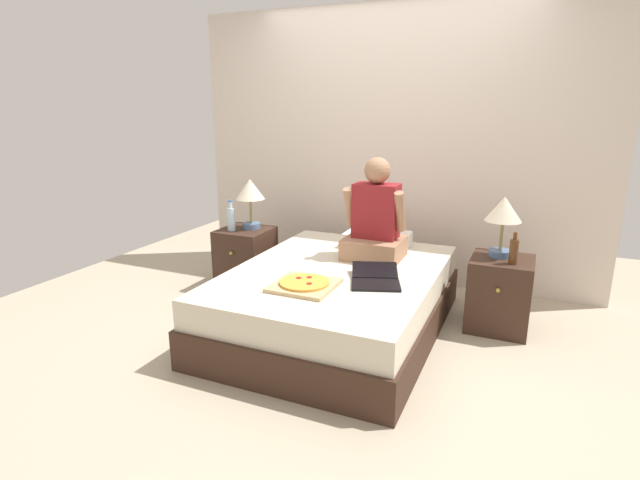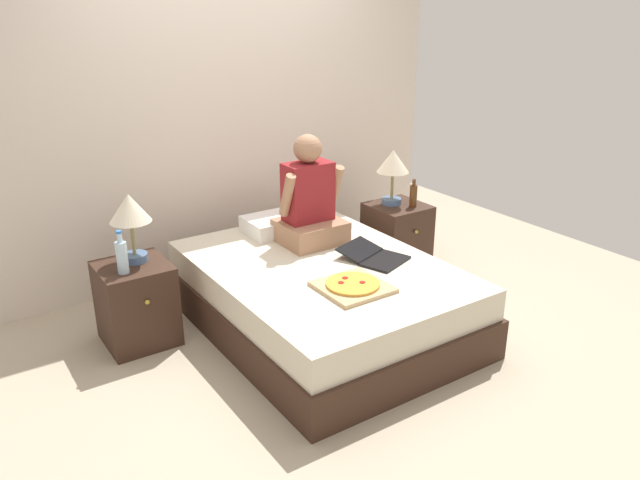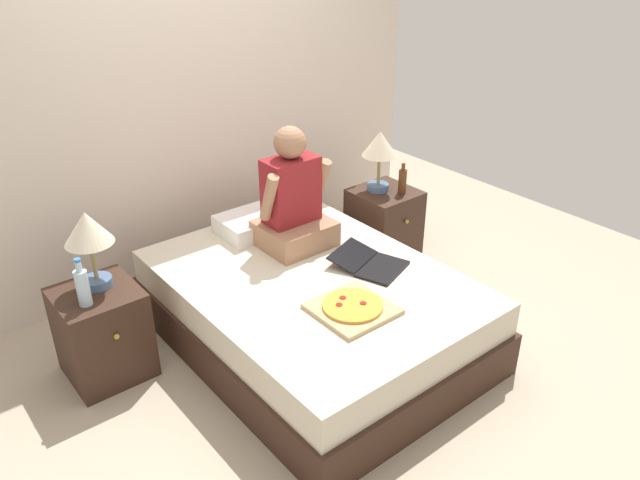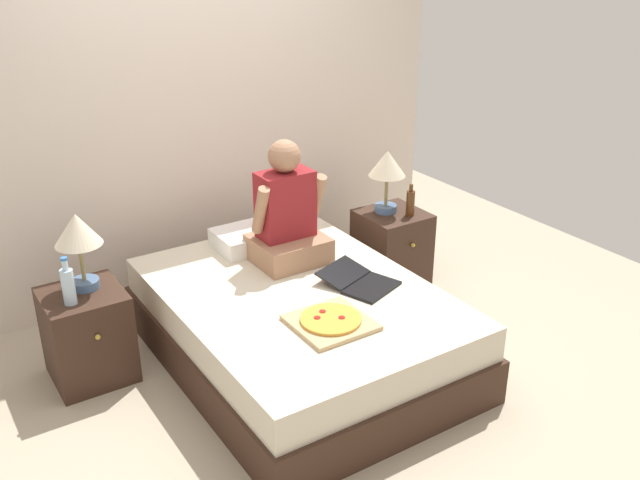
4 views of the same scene
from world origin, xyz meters
name	(u,v)px [view 3 (image 3 of 4)]	position (x,y,z in m)	size (l,w,h in m)	color
ground_plane	(313,341)	(0.00, 0.00, 0.00)	(5.85, 5.85, 0.00)	tan
wall_back	(190,99)	(0.00, 1.35, 1.25)	(3.85, 0.12, 2.50)	beige
bed	(313,310)	(0.00, 0.00, 0.23)	(1.46, 1.97, 0.47)	#382319
nightstand_left	(103,333)	(-1.10, 0.52, 0.27)	(0.44, 0.47, 0.55)	#382319
lamp_on_left_nightstand	(88,233)	(-1.06, 0.57, 0.87)	(0.26, 0.26, 0.45)	#4C6B93
water_bottle	(83,286)	(-1.18, 0.43, 0.66)	(0.07, 0.07, 0.28)	silver
nightstand_right	(384,224)	(1.10, 0.52, 0.27)	(0.44, 0.47, 0.55)	#382319
lamp_on_right_nightstand	(380,148)	(1.07, 0.57, 0.87)	(0.26, 0.26, 0.45)	#4C6B93
beer_bottle	(402,181)	(1.17, 0.42, 0.64)	(0.06, 0.06, 0.23)	#512D14
pillow	(258,222)	(0.09, 0.71, 0.53)	(0.52, 0.34, 0.12)	white
person_seated	(293,203)	(0.16, 0.40, 0.76)	(0.47, 0.40, 0.78)	#A37556
laptop	(372,264)	(0.34, -0.15, 0.49)	(0.44, 0.50, 0.07)	black
pizza_box	(352,308)	(-0.06, -0.42, 0.49)	(0.40, 0.40, 0.05)	tan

